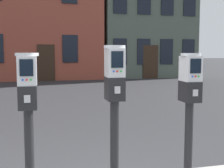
{
  "coord_description": "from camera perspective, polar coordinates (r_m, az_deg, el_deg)",
  "views": [
    {
      "loc": [
        -0.53,
        -3.25,
        1.63
      ],
      "look_at": [
        0.3,
        -0.17,
        1.3
      ],
      "focal_mm": 49.49,
      "sensor_mm": 36.0,
      "label": 1
    }
  ],
  "objects": [
    {
      "name": "parking_meter_near_kerb",
      "position": [
        3.02,
        -15.25,
        -3.22
      ],
      "size": [
        0.23,
        0.26,
        1.49
      ],
      "rotation": [
        0.0,
        0.0,
        -1.62
      ],
      "color": "black",
      "rests_on": "sidewalk_slab"
    },
    {
      "name": "parking_meter_twin_adjacent",
      "position": [
        3.12,
        0.48,
        -1.77
      ],
      "size": [
        0.23,
        0.26,
        1.56
      ],
      "rotation": [
        0.0,
        0.0,
        -1.62
      ],
      "color": "black",
      "rests_on": "sidewalk_slab"
    },
    {
      "name": "parking_meter_end_of_row",
      "position": [
        3.45,
        14.17,
        -2.12
      ],
      "size": [
        0.23,
        0.26,
        1.48
      ],
      "rotation": [
        0.0,
        0.0,
        -1.62
      ],
      "color": "black",
      "rests_on": "sidewalk_slab"
    }
  ]
}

